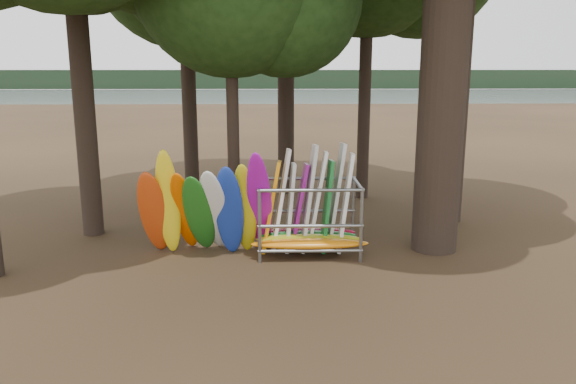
{
  "coord_description": "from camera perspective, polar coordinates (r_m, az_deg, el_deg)",
  "views": [
    {
      "loc": [
        -0.05,
        -13.78,
        4.84
      ],
      "look_at": [
        0.37,
        1.5,
        1.4
      ],
      "focal_mm": 35.0,
      "sensor_mm": 36.0,
      "label": 1
    }
  ],
  "objects": [
    {
      "name": "ground",
      "position": [
        14.6,
        -1.31,
        -6.68
      ],
      "size": [
        120.0,
        120.0,
        0.0
      ],
      "primitive_type": "plane",
      "color": "#47331E",
      "rests_on": "ground"
    },
    {
      "name": "kayak_row",
      "position": [
        14.53,
        -8.44,
        -1.76
      ],
      "size": [
        3.55,
        1.96,
        3.0
      ],
      "color": "#C73C0F",
      "rests_on": "ground"
    },
    {
      "name": "storage_rack",
      "position": [
        14.73,
        2.11,
        -2.75
      ],
      "size": [
        3.03,
        1.56,
        2.9
      ],
      "color": "gray",
      "rests_on": "ground"
    },
    {
      "name": "far_shore",
      "position": [
        123.81,
        -1.61,
        11.38
      ],
      "size": [
        160.0,
        4.0,
        4.0
      ],
      "primitive_type": "cube",
      "color": "black",
      "rests_on": "ground"
    },
    {
      "name": "lake",
      "position": [
        73.94,
        -1.58,
        8.94
      ],
      "size": [
        160.0,
        160.0,
        0.0
      ],
      "primitive_type": "plane",
      "color": "gray",
      "rests_on": "ground"
    }
  ]
}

